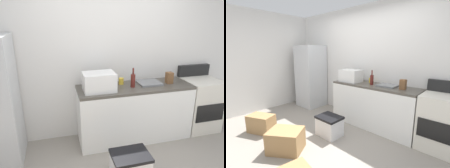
# 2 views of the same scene
# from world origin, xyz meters

# --- Properties ---
(ground_plane) EXTENTS (6.00, 6.00, 0.00)m
(ground_plane) POSITION_xyz_m (0.00, 0.00, 0.00)
(ground_plane) COLOR gray
(wall_back) EXTENTS (5.00, 0.10, 2.60)m
(wall_back) POSITION_xyz_m (0.00, 1.55, 1.30)
(wall_back) COLOR silver
(wall_back) RESTS_ON ground_plane
(wall_left) EXTENTS (0.10, 3.20, 2.60)m
(wall_left) POSITION_xyz_m (-2.45, 0.00, 1.30)
(wall_left) COLOR silver
(wall_left) RESTS_ON ground_plane
(kitchen_counter) EXTENTS (1.80, 0.60, 0.90)m
(kitchen_counter) POSITION_xyz_m (0.30, 1.20, 0.45)
(kitchen_counter) COLOR white
(kitchen_counter) RESTS_ON ground_plane
(refrigerator) EXTENTS (0.68, 0.66, 1.73)m
(refrigerator) POSITION_xyz_m (-1.75, 1.15, 0.87)
(refrigerator) COLOR silver
(refrigerator) RESTS_ON ground_plane
(stove_oven) EXTENTS (0.60, 0.61, 1.10)m
(stove_oven) POSITION_xyz_m (1.52, 1.21, 0.47)
(stove_oven) COLOR silver
(stove_oven) RESTS_ON ground_plane
(microwave) EXTENTS (0.46, 0.34, 0.27)m
(microwave) POSITION_xyz_m (-0.28, 1.15, 1.04)
(microwave) COLOR white
(microwave) RESTS_ON kitchen_counter
(sink_basin) EXTENTS (0.36, 0.32, 0.03)m
(sink_basin) POSITION_xyz_m (0.56, 1.25, 0.92)
(sink_basin) COLOR slate
(sink_basin) RESTS_ON kitchen_counter
(wine_bottle) EXTENTS (0.07, 0.07, 0.30)m
(wine_bottle) POSITION_xyz_m (0.25, 1.17, 1.01)
(wine_bottle) COLOR #591E19
(wine_bottle) RESTS_ON kitchen_counter
(coffee_mug) EXTENTS (0.08, 0.08, 0.10)m
(coffee_mug) POSITION_xyz_m (0.12, 1.35, 0.95)
(coffee_mug) COLOR gold
(coffee_mug) RESTS_ON kitchen_counter
(knife_block) EXTENTS (0.10, 0.10, 0.18)m
(knife_block) POSITION_xyz_m (0.88, 1.19, 0.99)
(knife_block) COLOR brown
(knife_block) RESTS_ON kitchen_counter
(cardboard_box_medium) EXTENTS (0.57, 0.47, 0.35)m
(cardboard_box_medium) POSITION_xyz_m (-1.18, -0.55, 0.18)
(cardboard_box_medium) COLOR #A37A4C
(cardboard_box_medium) RESTS_ON ground_plane
(cardboard_box_small) EXTENTS (0.64, 0.61, 0.36)m
(cardboard_box_small) POSITION_xyz_m (-0.26, -0.53, 0.18)
(cardboard_box_small) COLOR #A37A4C
(cardboard_box_small) RESTS_ON ground_plane
(storage_bin) EXTENTS (0.46, 0.36, 0.38)m
(storage_bin) POSITION_xyz_m (-0.09, 0.28, 0.19)
(storage_bin) COLOR silver
(storage_bin) RESTS_ON ground_plane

